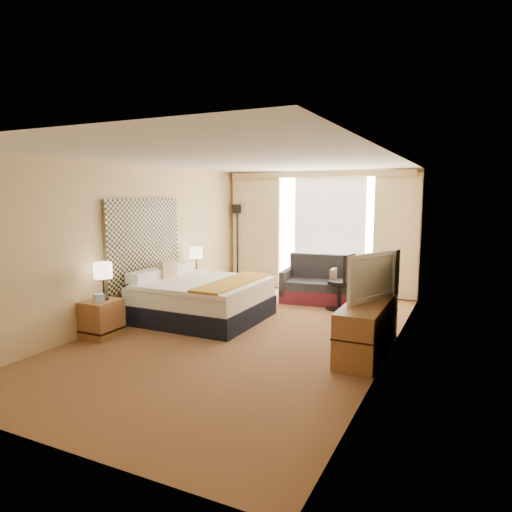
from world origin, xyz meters
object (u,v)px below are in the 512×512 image
at_px(nightstand_right, 195,288).
at_px(television, 368,275).
at_px(floor_lamp, 237,228).
at_px(bed, 201,299).
at_px(lamp_left, 103,271).
at_px(lamp_right, 196,253).
at_px(nightstand_left, 102,319).
at_px(media_dresser, 368,326).
at_px(loveseat, 321,287).
at_px(desk_chair, 343,285).

bearing_deg(nightstand_right, television, -20.20).
bearing_deg(floor_lamp, bed, -73.76).
xyz_separation_m(lamp_left, lamp_right, (-0.02, 2.51, -0.03)).
bearing_deg(nightstand_left, media_dresser, 15.84).
relative_size(loveseat, television, 1.38).
bearing_deg(lamp_right, nightstand_left, -90.45).
xyz_separation_m(lamp_right, television, (3.63, -1.38, 0.06)).
bearing_deg(desk_chair, bed, -128.44).
bearing_deg(television, desk_chair, 46.24).
distance_m(nightstand_left, lamp_right, 2.63).
xyz_separation_m(loveseat, desk_chair, (0.54, -0.40, 0.16)).
distance_m(nightstand_right, loveseat, 2.49).
distance_m(bed, desk_chair, 2.60).
xyz_separation_m(nightstand_right, lamp_right, (0.02, 0.04, 0.68)).
height_order(media_dresser, bed, bed).
relative_size(lamp_right, television, 0.47).
bearing_deg(desk_chair, media_dresser, -55.07).
xyz_separation_m(media_dresser, desk_chair, (-0.91, 2.09, 0.11)).
distance_m(bed, loveseat, 2.53).
distance_m(nightstand_left, bed, 1.68).
height_order(nightstand_left, desk_chair, desk_chair).
distance_m(media_dresser, bed, 2.92).
bearing_deg(media_dresser, nightstand_right, 158.60).
distance_m(nightstand_right, media_dresser, 3.97).
distance_m(floor_lamp, desk_chair, 3.19).
bearing_deg(media_dresser, lamp_left, -164.41).
xyz_separation_m(floor_lamp, television, (3.68, -3.19, -0.30)).
distance_m(floor_lamp, lamp_right, 1.85).
bearing_deg(media_dresser, loveseat, 120.09).
xyz_separation_m(bed, television, (2.84, -0.31, 0.67)).
distance_m(desk_chair, television, 2.23).
xyz_separation_m(loveseat, floor_lamp, (-2.29, 0.81, 1.02)).
bearing_deg(bed, nightstand_right, 128.13).
xyz_separation_m(bed, lamp_right, (-0.79, 1.07, 0.61)).
xyz_separation_m(nightstand_left, lamp_right, (0.02, 2.54, 0.68)).
height_order(media_dresser, desk_chair, desk_chair).
xyz_separation_m(nightstand_left, floor_lamp, (-0.03, 4.35, 1.05)).
bearing_deg(nightstand_right, nightstand_left, -90.00).
bearing_deg(lamp_left, loveseat, 57.75).
bearing_deg(television, lamp_right, 92.03).
distance_m(bed, floor_lamp, 3.15).
distance_m(lamp_left, television, 3.79).
xyz_separation_m(loveseat, lamp_left, (-2.22, -3.52, 0.69)).
height_order(nightstand_right, desk_chair, desk_chair).
bearing_deg(bed, television, -6.27).
height_order(floor_lamp, desk_chair, floor_lamp).
xyz_separation_m(nightstand_left, nightstand_right, (0.00, 2.50, 0.00)).
relative_size(nightstand_left, bed, 0.28).
distance_m(nightstand_left, floor_lamp, 4.47).
relative_size(bed, television, 1.77).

